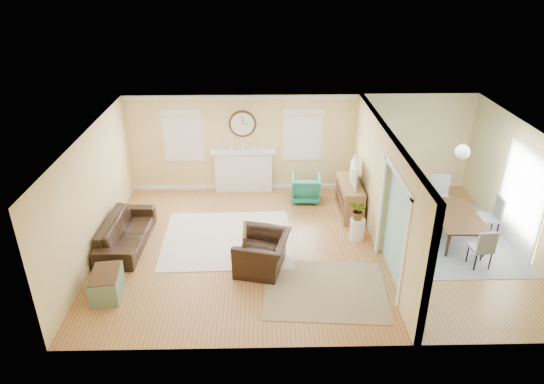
{
  "coord_description": "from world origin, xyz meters",
  "views": [
    {
      "loc": [
        -1.0,
        -8.95,
        5.74
      ],
      "look_at": [
        -0.8,
        0.3,
        1.2
      ],
      "focal_mm": 32.0,
      "sensor_mm": 36.0,
      "label": 1
    }
  ],
  "objects_px": {
    "sofa": "(126,232)",
    "dining_table": "(456,226)",
    "eames_chair": "(263,253)",
    "credenza": "(349,198)",
    "green_chair": "(306,188)"
  },
  "relations": [
    {
      "from": "green_chair",
      "to": "credenza",
      "type": "relative_size",
      "value": 0.52
    },
    {
      "from": "credenza",
      "to": "dining_table",
      "type": "distance_m",
      "value": 2.52
    },
    {
      "from": "eames_chair",
      "to": "credenza",
      "type": "relative_size",
      "value": 0.78
    },
    {
      "from": "green_chair",
      "to": "dining_table",
      "type": "distance_m",
      "value": 3.74
    },
    {
      "from": "dining_table",
      "to": "sofa",
      "type": "bearing_deg",
      "value": 92.81
    },
    {
      "from": "sofa",
      "to": "eames_chair",
      "type": "height_order",
      "value": "eames_chair"
    },
    {
      "from": "green_chair",
      "to": "dining_table",
      "type": "bearing_deg",
      "value": 152.64
    },
    {
      "from": "eames_chair",
      "to": "green_chair",
      "type": "height_order",
      "value": "eames_chair"
    },
    {
      "from": "sofa",
      "to": "credenza",
      "type": "xyz_separation_m",
      "value": [
        5.11,
        1.38,
        0.09
      ]
    },
    {
      "from": "credenza",
      "to": "dining_table",
      "type": "relative_size",
      "value": 0.85
    },
    {
      "from": "sofa",
      "to": "green_chair",
      "type": "height_order",
      "value": "green_chair"
    },
    {
      "from": "sofa",
      "to": "credenza",
      "type": "distance_m",
      "value": 5.29
    },
    {
      "from": "credenza",
      "to": "eames_chair",
      "type": "bearing_deg",
      "value": -132.4
    },
    {
      "from": "sofa",
      "to": "green_chair",
      "type": "bearing_deg",
      "value": -61.67
    },
    {
      "from": "sofa",
      "to": "dining_table",
      "type": "relative_size",
      "value": 1.25
    }
  ]
}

